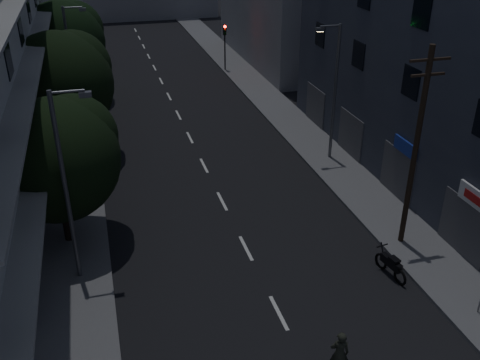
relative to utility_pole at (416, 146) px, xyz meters
name	(u,v)px	position (x,y,z in m)	size (l,w,h in m)	color
ground	(188,135)	(-6.99, 15.52, -4.87)	(160.00, 160.00, 0.00)	black
sidewalk_left	(74,146)	(-14.49, 15.52, -4.79)	(3.00, 90.00, 0.15)	#565659
sidewalk_right	(292,123)	(0.51, 15.52, -4.79)	(3.00, 90.00, 0.15)	#565659
lane_markings	(173,105)	(-6.99, 21.77, -4.86)	(0.15, 60.50, 0.01)	beige
building_right	(456,90)	(5.00, 4.51, 0.63)	(6.19, 28.00, 11.00)	#2D313D
tree_near	(57,155)	(-14.63, 4.34, -0.49)	(5.47, 5.47, 6.75)	black
tree_mid	(60,81)	(-14.60, 13.75, 0.03)	(6.18, 6.18, 7.60)	black
tree_far	(64,39)	(-14.53, 24.57, 0.08)	(6.19, 6.19, 7.66)	black
traffic_signal_far_right	(225,38)	(-0.73, 30.02, -1.77)	(0.28, 0.37, 4.10)	black
traffic_signal_far_left	(81,49)	(-13.45, 29.08, -1.77)	(0.28, 0.37, 4.10)	black
street_lamp_left_near	(67,180)	(-14.16, 1.30, -0.27)	(1.51, 0.25, 8.00)	#56575D
street_lamp_right	(333,87)	(0.53, 9.40, -0.27)	(1.51, 0.25, 8.00)	#585A60
street_lamp_left_far	(72,61)	(-13.96, 19.31, -0.27)	(1.51, 0.25, 8.00)	#53545A
utility_pole	(416,146)	(0.00, 0.00, 0.00)	(1.80, 0.24, 9.00)	black
motorcycle	(391,265)	(-1.71, -2.02, -4.37)	(0.61, 1.95, 1.26)	black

